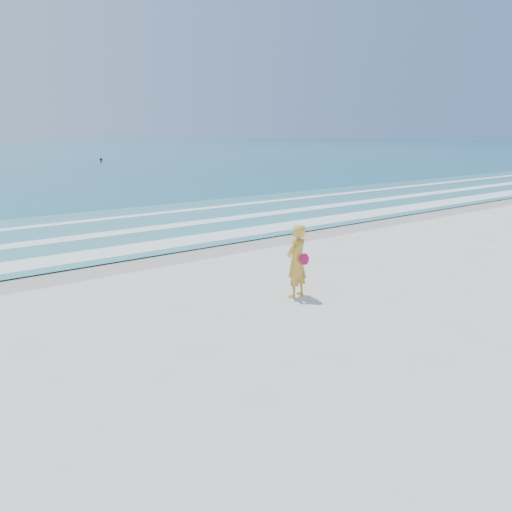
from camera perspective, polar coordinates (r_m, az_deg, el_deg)
ground at (r=9.46m, az=16.06°, el=-10.45°), size 400.00×400.00×0.00m
wet_sand at (r=16.13m, az=-10.37°, el=0.08°), size 400.00×2.40×0.00m
shallow at (r=20.61m, az=-16.79°, el=2.86°), size 400.00×10.00×0.01m
foam_near at (r=17.26m, az=-12.36°, el=1.07°), size 400.00×1.40×0.01m
foam_mid at (r=19.87m, az=-15.96°, el=2.54°), size 400.00×0.90×0.01m
foam_far at (r=22.93m, az=-19.05°, el=3.80°), size 400.00×0.60×0.01m
buoy at (r=70.09m, az=-17.30°, el=10.49°), size 0.37×0.37×0.37m
woman at (r=11.74m, az=4.67°, el=-0.60°), size 0.72×0.56×1.74m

